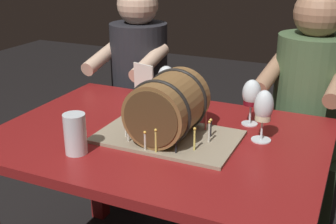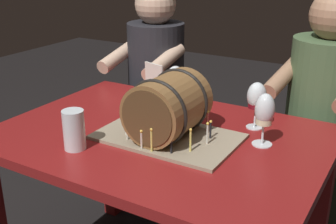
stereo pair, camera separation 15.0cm
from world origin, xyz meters
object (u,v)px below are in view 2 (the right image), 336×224
at_px(barrel_cake, 168,110).
at_px(wine_glass_white, 265,112).
at_px(beer_pint, 74,131).
at_px(person_seated_right, 319,137).
at_px(menu_card, 154,81).
at_px(dining_table, 160,163).
at_px(wine_glass_rose, 175,78).
at_px(person_seated_left, 156,107).
at_px(wine_glass_red, 257,98).

xyz_separation_m(barrel_cake, wine_glass_white, (0.31, 0.12, 0.01)).
height_order(beer_pint, person_seated_right, person_seated_right).
height_order(barrel_cake, menu_card, barrel_cake).
xyz_separation_m(wine_glass_white, beer_pint, (-0.53, -0.35, -0.06)).
bearing_deg(menu_card, barrel_cake, -36.12).
bearing_deg(dining_table, wine_glass_rose, 110.00).
relative_size(menu_card, person_seated_left, 0.13).
height_order(menu_card, person_seated_right, person_seated_right).
distance_m(barrel_cake, person_seated_left, 0.89).
xyz_separation_m(wine_glass_rose, wine_glass_white, (0.46, -0.21, 0.01)).
relative_size(barrel_cake, menu_card, 3.08).
bearing_deg(wine_glass_rose, wine_glass_red, -11.54).
distance_m(dining_table, beer_pint, 0.36).
bearing_deg(person_seated_right, wine_glass_red, -110.19).
relative_size(wine_glass_red, menu_card, 1.11).
distance_m(barrel_cake, wine_glass_red, 0.34).
height_order(wine_glass_white, person_seated_right, person_seated_right).
bearing_deg(dining_table, person_seated_left, 123.27).
height_order(wine_glass_red, person_seated_left, person_seated_left).
height_order(wine_glass_white, person_seated_left, person_seated_left).
bearing_deg(wine_glass_white, barrel_cake, -158.77).
distance_m(wine_glass_red, beer_pint, 0.67).
xyz_separation_m(barrel_cake, person_seated_right, (0.39, 0.69, -0.28)).
distance_m(person_seated_left, person_seated_right, 0.88).
bearing_deg(barrel_cake, wine_glass_rose, 115.65).
bearing_deg(wine_glass_red, wine_glass_rose, 168.46).
bearing_deg(wine_glass_white, person_seated_right, 81.32).
xyz_separation_m(beer_pint, person_seated_left, (-0.26, 0.92, -0.25)).
xyz_separation_m(barrel_cake, person_seated_left, (-0.48, 0.69, -0.30)).
relative_size(dining_table, person_seated_right, 0.98).
bearing_deg(person_seated_left, wine_glass_red, -31.53).
bearing_deg(beer_pint, menu_card, 94.79).
relative_size(barrel_cake, person_seated_right, 0.41).
xyz_separation_m(dining_table, beer_pint, (-0.18, -0.25, 0.18)).
xyz_separation_m(menu_card, person_seated_right, (0.67, 0.34, -0.25)).
bearing_deg(wine_glass_rose, beer_pint, -97.03).
bearing_deg(barrel_cake, beer_pint, -134.35).
xyz_separation_m(barrel_cake, menu_card, (-0.28, 0.34, -0.03)).
relative_size(wine_glass_white, menu_card, 1.16).
xyz_separation_m(wine_glass_red, menu_card, (-0.51, 0.10, -0.04)).
height_order(beer_pint, menu_card, menu_card).
distance_m(wine_glass_white, wine_glass_red, 0.15).
bearing_deg(dining_table, barrel_cake, -23.11).
distance_m(wine_glass_rose, beer_pint, 0.57).
xyz_separation_m(beer_pint, menu_card, (-0.05, 0.58, 0.02)).
xyz_separation_m(wine_glass_white, menu_card, (-0.58, 0.23, -0.04)).
height_order(dining_table, person_seated_left, person_seated_left).
bearing_deg(menu_card, wine_glass_red, 4.58).
bearing_deg(beer_pint, barrel_cake, 45.65).
bearing_deg(menu_card, person_seated_right, 42.49).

